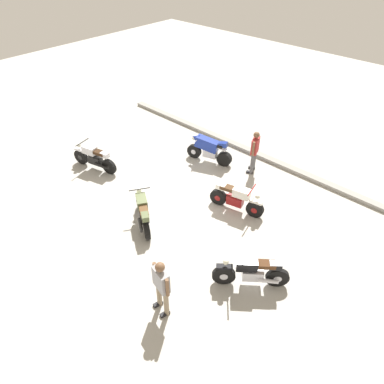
# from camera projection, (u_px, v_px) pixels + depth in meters

# --- Properties ---
(ground_plane) EXTENTS (40.00, 40.00, 0.00)m
(ground_plane) POSITION_uv_depth(u_px,v_px,m) (171.00, 201.00, 12.48)
(ground_plane) COLOR #ADAAA3
(curb_edge) EXTENTS (14.00, 0.30, 0.15)m
(curb_edge) POSITION_uv_depth(u_px,v_px,m) (246.00, 149.00, 15.10)
(curb_edge) COLOR gray
(curb_edge) RESTS_ON ground
(motorcycle_blue_sportbike) EXTENTS (1.93, 0.85, 1.14)m
(motorcycle_blue_sportbike) POSITION_uv_depth(u_px,v_px,m) (209.00, 149.00, 14.14)
(motorcycle_blue_sportbike) COLOR black
(motorcycle_blue_sportbike) RESTS_ON ground
(motorcycle_cream_vintage) EXTENTS (1.93, 0.76, 1.07)m
(motorcycle_cream_vintage) POSITION_uv_depth(u_px,v_px,m) (236.00, 199.00, 11.81)
(motorcycle_cream_vintage) COLOR black
(motorcycle_cream_vintage) RESTS_ON ground
(motorcycle_silver_cruiser) EXTENTS (2.06, 0.76, 1.09)m
(motorcycle_silver_cruiser) POSITION_uv_depth(u_px,v_px,m) (94.00, 158.00, 13.76)
(motorcycle_silver_cruiser) COLOR black
(motorcycle_silver_cruiser) RESTS_ON ground
(motorcycle_olive_vintage) EXTENTS (1.72, 1.19, 1.07)m
(motorcycle_olive_vintage) POSITION_uv_depth(u_px,v_px,m) (143.00, 212.00, 11.28)
(motorcycle_olive_vintage) COLOR black
(motorcycle_olive_vintage) RESTS_ON ground
(motorcycle_black_cruiser) EXTENTS (1.69, 1.42, 1.09)m
(motorcycle_black_cruiser) POSITION_uv_depth(u_px,v_px,m) (252.00, 272.00, 9.34)
(motorcycle_black_cruiser) COLOR black
(motorcycle_black_cruiser) RESTS_ON ground
(person_in_gray_shirt) EXTENTS (0.68, 0.40, 1.77)m
(person_in_gray_shirt) POSITION_uv_depth(u_px,v_px,m) (161.00, 284.00, 8.42)
(person_in_gray_shirt) COLOR gray
(person_in_gray_shirt) RESTS_ON ground
(person_in_red_shirt) EXTENTS (0.44, 0.66, 1.75)m
(person_in_red_shirt) POSITION_uv_depth(u_px,v_px,m) (255.00, 149.00, 13.31)
(person_in_red_shirt) COLOR #59595B
(person_in_red_shirt) RESTS_ON ground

